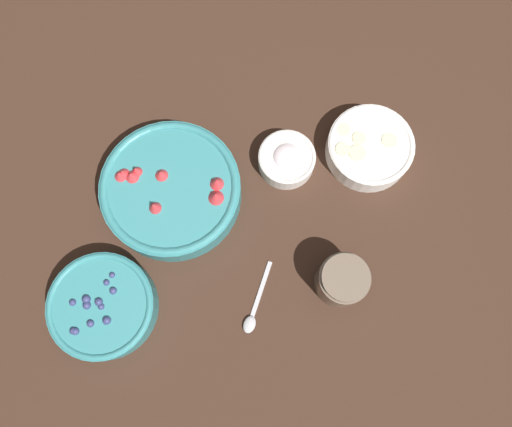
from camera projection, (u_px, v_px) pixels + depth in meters
ground_plane at (225, 213)px, 0.96m from camera, size 4.00×4.00×0.00m
bowl_strawberries at (171, 190)px, 0.93m from camera, size 0.26×0.26×0.08m
bowl_blueberries at (103, 306)px, 0.89m from camera, size 0.19×0.19×0.06m
bowl_bananas at (370, 147)px, 0.96m from camera, size 0.17×0.17×0.05m
bowl_cream at (287, 159)px, 0.96m from camera, size 0.11×0.11×0.05m
jar_chocolate at (341, 280)px, 0.89m from camera, size 0.09×0.09×0.09m
spoon at (254, 311)px, 0.91m from camera, size 0.05×0.14×0.01m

